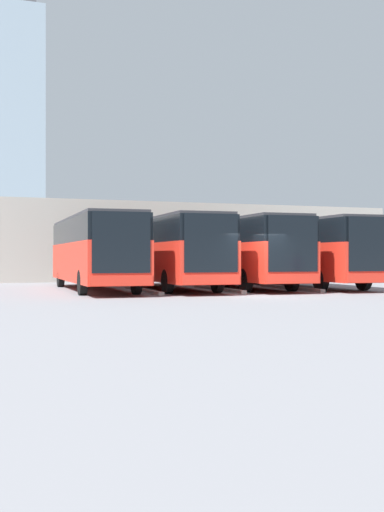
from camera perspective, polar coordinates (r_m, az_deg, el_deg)
ground_plane at (r=25.98m, az=5.89°, el=-3.52°), size 600.00×600.00×0.00m
bus_0 at (r=33.57m, az=9.86°, el=0.48°), size 2.93×12.37×3.40m
curb_divider_0 at (r=31.14m, az=8.66°, el=-2.82°), size 0.44×6.37×0.15m
bus_1 at (r=32.25m, az=4.02°, el=0.50°), size 2.93×12.37×3.40m
curb_divider_1 at (r=29.91m, az=2.29°, el=-2.93°), size 0.44×6.37×0.15m
bus_2 at (r=31.06m, az=-2.12°, el=0.52°), size 2.93×12.37×3.40m
curb_divider_2 at (r=28.84m, az=-4.40°, el=-3.03°), size 0.44×6.37×0.15m
bus_3 at (r=30.29m, az=-8.67°, el=0.54°), size 2.93×12.37×3.40m
station_building at (r=47.49m, az=-6.17°, el=1.18°), size 36.15×15.77×5.16m
office_tower at (r=205.56m, az=-15.46°, el=10.42°), size 16.38×16.38×79.29m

